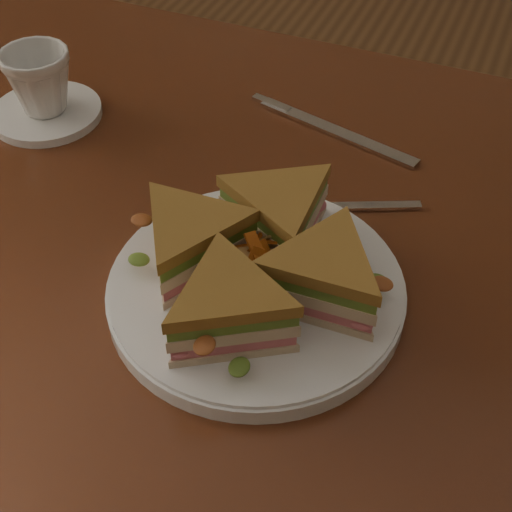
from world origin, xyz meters
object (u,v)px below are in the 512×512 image
at_px(plate, 256,290).
at_px(saucer, 47,113).
at_px(sandwich_wedges, 256,260).
at_px(knife, 325,128).
at_px(spoon, 282,207).
at_px(table, 268,325).
at_px(coffee_cup, 39,82).

relative_size(plate, saucer, 2.06).
height_order(sandwich_wedges, knife, sandwich_wedges).
xyz_separation_m(spoon, knife, (-0.00, 0.15, -0.00)).
relative_size(table, plate, 4.68).
bearing_deg(plate, table, 98.24).
distance_m(plate, spoon, 0.12).
bearing_deg(spoon, saucer, 146.86).
height_order(sandwich_wedges, saucer, sandwich_wedges).
relative_size(spoon, coffee_cup, 2.25).
relative_size(sandwich_wedges, knife, 1.13).
distance_m(table, knife, 0.23).
bearing_deg(sandwich_wedges, knife, 95.30).
height_order(table, saucer, saucer).
distance_m(plate, knife, 0.26).
relative_size(knife, coffee_cup, 2.76).
xyz_separation_m(table, coffee_cup, (-0.32, 0.11, 0.14)).
xyz_separation_m(sandwich_wedges, spoon, (-0.02, 0.12, -0.04)).
distance_m(table, saucer, 0.35).
xyz_separation_m(plate, saucer, (-0.33, 0.16, -0.00)).
distance_m(spoon, saucer, 0.31).
bearing_deg(plate, knife, 95.30).
bearing_deg(sandwich_wedges, coffee_cup, 153.24).
bearing_deg(knife, plate, -69.98).
relative_size(plate, spoon, 1.49).
bearing_deg(spoon, table, -103.11).
height_order(plate, knife, plate).
bearing_deg(knife, sandwich_wedges, -69.98).
bearing_deg(sandwich_wedges, spoon, 99.73).
bearing_deg(saucer, knife, 17.97).
height_order(spoon, coffee_cup, coffee_cup).
xyz_separation_m(table, saucer, (-0.32, 0.11, 0.10)).
height_order(knife, coffee_cup, coffee_cup).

